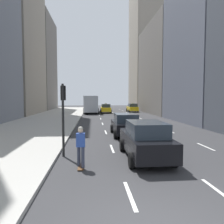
{
  "coord_description": "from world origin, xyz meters",
  "views": [
    {
      "loc": [
        -1.3,
        -4.28,
        2.92
      ],
      "look_at": [
        0.3,
        13.62,
        1.74
      ],
      "focal_mm": 35.0,
      "sensor_mm": 36.0,
      "label": 1
    }
  ],
  "objects_px": {
    "taxi_lead": "(132,108)",
    "sedan_silver_behind": "(145,140)",
    "taxi_second": "(106,108)",
    "traffic_light_pole": "(63,108)",
    "city_bus": "(91,103)",
    "sedan_black_near": "(125,124)",
    "skateboarder": "(81,145)"
  },
  "relations": [
    {
      "from": "taxi_lead",
      "to": "sedan_silver_behind",
      "type": "height_order",
      "value": "taxi_lead"
    },
    {
      "from": "taxi_second",
      "to": "traffic_light_pole",
      "type": "bearing_deg",
      "value": -97.34
    },
    {
      "from": "city_bus",
      "to": "traffic_light_pole",
      "type": "height_order",
      "value": "traffic_light_pole"
    },
    {
      "from": "sedan_black_near",
      "to": "traffic_light_pole",
      "type": "xyz_separation_m",
      "value": [
        -3.95,
        -5.62,
        1.54
      ]
    },
    {
      "from": "taxi_second",
      "to": "sedan_black_near",
      "type": "distance_m",
      "value": 25.03
    },
    {
      "from": "sedan_black_near",
      "to": "city_bus",
      "type": "xyz_separation_m",
      "value": [
        -2.81,
        26.78,
        0.92
      ]
    },
    {
      "from": "taxi_second",
      "to": "traffic_light_pole",
      "type": "height_order",
      "value": "traffic_light_pole"
    },
    {
      "from": "taxi_second",
      "to": "sedan_black_near",
      "type": "xyz_separation_m",
      "value": [
        -0.0,
        -25.03,
        -0.01
      ]
    },
    {
      "from": "sedan_silver_behind",
      "to": "traffic_light_pole",
      "type": "height_order",
      "value": "traffic_light_pole"
    },
    {
      "from": "taxi_second",
      "to": "sedan_black_near",
      "type": "relative_size",
      "value": 0.97
    },
    {
      "from": "taxi_lead",
      "to": "skateboarder",
      "type": "height_order",
      "value": "taxi_lead"
    },
    {
      "from": "taxi_lead",
      "to": "sedan_black_near",
      "type": "xyz_separation_m",
      "value": [
        -5.6,
        -27.41,
        -0.01
      ]
    },
    {
      "from": "taxi_lead",
      "to": "traffic_light_pole",
      "type": "relative_size",
      "value": 1.22
    },
    {
      "from": "taxi_lead",
      "to": "traffic_light_pole",
      "type": "distance_m",
      "value": 34.42
    },
    {
      "from": "taxi_second",
      "to": "city_bus",
      "type": "relative_size",
      "value": 0.38
    },
    {
      "from": "taxi_lead",
      "to": "taxi_second",
      "type": "relative_size",
      "value": 1.0
    },
    {
      "from": "sedan_silver_behind",
      "to": "skateboarder",
      "type": "distance_m",
      "value": 3.23
    },
    {
      "from": "skateboarder",
      "to": "traffic_light_pole",
      "type": "xyz_separation_m",
      "value": [
        -0.96,
        2.01,
        1.45
      ]
    },
    {
      "from": "taxi_second",
      "to": "city_bus",
      "type": "distance_m",
      "value": 3.43
    },
    {
      "from": "city_bus",
      "to": "skateboarder",
      "type": "height_order",
      "value": "city_bus"
    },
    {
      "from": "taxi_second",
      "to": "sedan_black_near",
      "type": "height_order",
      "value": "taxi_second"
    },
    {
      "from": "taxi_lead",
      "to": "sedan_silver_behind",
      "type": "distance_m",
      "value": 34.3
    },
    {
      "from": "skateboarder",
      "to": "traffic_light_pole",
      "type": "distance_m",
      "value": 2.66
    },
    {
      "from": "sedan_black_near",
      "to": "sedan_silver_behind",
      "type": "distance_m",
      "value": 6.43
    },
    {
      "from": "sedan_silver_behind",
      "to": "skateboarder",
      "type": "xyz_separation_m",
      "value": [
        -2.99,
        -1.21,
        0.05
      ]
    },
    {
      "from": "sedan_silver_behind",
      "to": "taxi_second",
      "type": "bearing_deg",
      "value": 90.0
    },
    {
      "from": "sedan_black_near",
      "to": "taxi_second",
      "type": "bearing_deg",
      "value": 90.0
    },
    {
      "from": "city_bus",
      "to": "taxi_lead",
      "type": "bearing_deg",
      "value": 4.26
    },
    {
      "from": "city_bus",
      "to": "skateboarder",
      "type": "bearing_deg",
      "value": -90.3
    },
    {
      "from": "traffic_light_pole",
      "to": "skateboarder",
      "type": "bearing_deg",
      "value": -64.59
    },
    {
      "from": "skateboarder",
      "to": "sedan_silver_behind",
      "type": "bearing_deg",
      "value": 21.94
    },
    {
      "from": "taxi_lead",
      "to": "sedan_black_near",
      "type": "relative_size",
      "value": 0.97
    }
  ]
}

